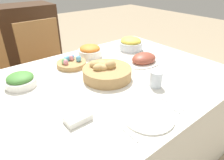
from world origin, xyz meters
The scene contains 15 objects.
ground_plane centered at (0.00, 0.00, 0.00)m, with size 12.00×12.00×0.00m, color tan.
dining_table centered at (0.00, 0.00, 0.36)m, with size 1.77×1.19×0.72m.
chair_far_center centered at (0.00, 0.91, 0.51)m, with size 0.43×0.43×0.93m.
bread_basket centered at (0.06, 0.01, 0.77)m, with size 0.32×0.32×0.12m.
egg_basket centered at (-0.03, 0.32, 0.75)m, with size 0.21×0.21×0.08m.
ham_platter centered at (0.44, 0.03, 0.75)m, with size 0.32×0.22×0.08m.
pineapple_bowl centered at (0.56, 0.31, 0.77)m, with size 0.21×0.21×0.11m.
carrot_bowl centered at (0.19, 0.40, 0.77)m, with size 0.19×0.19×0.10m.
green_salad_bowl centered at (-0.41, 0.26, 0.76)m, with size 0.19×0.19×0.08m.
dinner_plate centered at (-0.03, -0.44, 0.73)m, with size 0.25×0.25×0.01m.
fork centered at (-0.18, -0.44, 0.72)m, with size 0.02×0.16×0.00m.
knife centered at (0.12, -0.44, 0.72)m, with size 0.02×0.16×0.00m.
spoon centered at (0.15, -0.44, 0.72)m, with size 0.02×0.16×0.00m.
drinking_cup centered at (0.23, -0.26, 0.77)m, with size 0.08×0.08×0.10m.
butter_dish centered at (-0.30, -0.24, 0.74)m, with size 0.12×0.08×0.03m.
Camera 1 is at (-0.64, -0.92, 1.34)m, focal length 32.00 mm.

